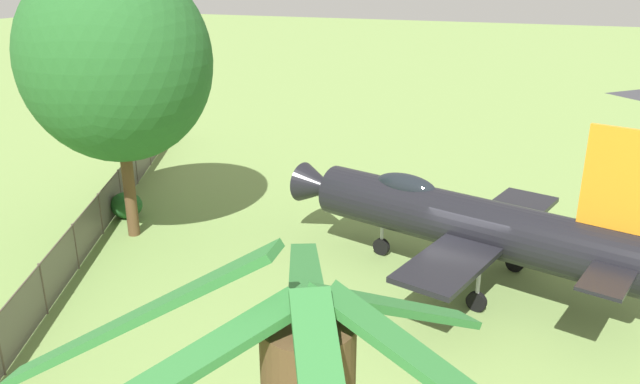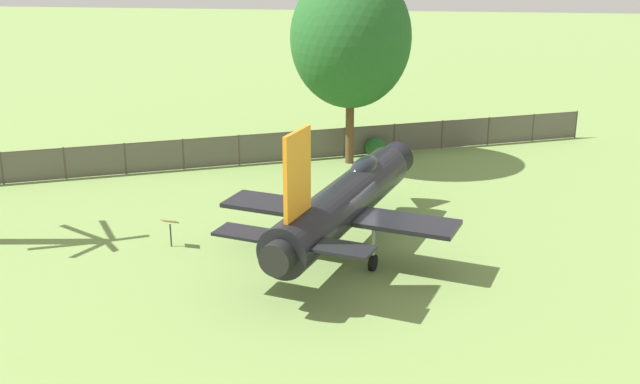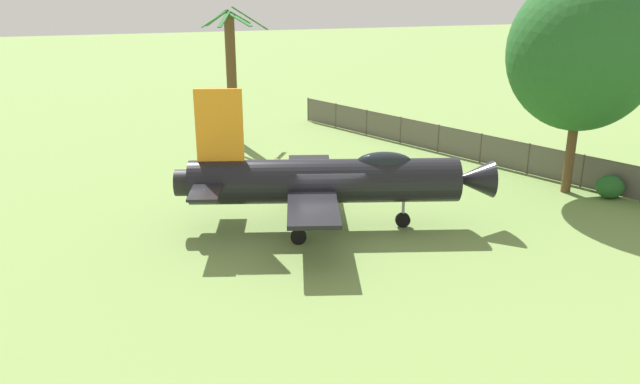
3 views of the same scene
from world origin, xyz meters
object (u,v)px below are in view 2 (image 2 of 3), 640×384
object	(u,v)px
display_jet	(347,199)
info_plaque	(170,225)
shade_tree	(351,38)
shrub_near_fence	(376,147)

from	to	relation	value
display_jet	info_plaque	world-z (taller)	display_jet
shade_tree	shrub_near_fence	size ratio (longest dim) A/B	7.78
shade_tree	shrub_near_fence	world-z (taller)	shade_tree
display_jet	info_plaque	bearing A→B (deg)	110.04
display_jet	shade_tree	bearing A→B (deg)	20.21
shrub_near_fence	info_plaque	world-z (taller)	info_plaque
display_jet	shade_tree	xyz separation A→B (m)	(11.86, 0.91, 4.45)
shade_tree	info_plaque	bearing A→B (deg)	154.90
display_jet	info_plaque	distance (m)	6.82
display_jet	shade_tree	size ratio (longest dim) A/B	1.23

